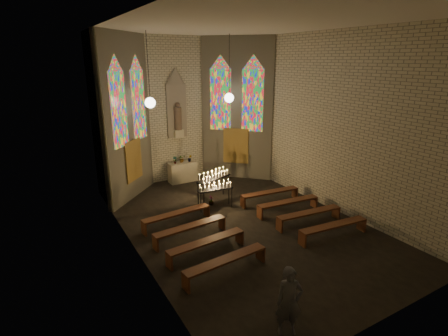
{
  "coord_description": "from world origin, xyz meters",
  "views": [
    {
      "loc": [
        -6.54,
        -10.04,
        5.93
      ],
      "look_at": [
        -0.27,
        0.82,
        2.01
      ],
      "focal_mm": 28.0,
      "sensor_mm": 36.0,
      "label": 1
    }
  ],
  "objects_px": {
    "aisle_flower_pot": "(211,200)",
    "visitor": "(289,302)",
    "altar": "(183,172)",
    "votive_stand_right": "(214,176)",
    "votive_stand_left": "(215,187)"
  },
  "relations": [
    {
      "from": "altar",
      "to": "votive_stand_left",
      "type": "relative_size",
      "value": 0.93
    },
    {
      "from": "altar",
      "to": "votive_stand_left",
      "type": "bearing_deg",
      "value": -92.74
    },
    {
      "from": "aisle_flower_pot",
      "to": "votive_stand_right",
      "type": "bearing_deg",
      "value": 47.3
    },
    {
      "from": "votive_stand_right",
      "to": "visitor",
      "type": "xyz_separation_m",
      "value": [
        -2.25,
        -7.64,
        -0.28
      ]
    },
    {
      "from": "altar",
      "to": "aisle_flower_pot",
      "type": "height_order",
      "value": "altar"
    },
    {
      "from": "aisle_flower_pot",
      "to": "votive_stand_left",
      "type": "xyz_separation_m",
      "value": [
        -0.02,
        -0.41,
        0.74
      ]
    },
    {
      "from": "aisle_flower_pot",
      "to": "visitor",
      "type": "bearing_deg",
      "value": -104.77
    },
    {
      "from": "altar",
      "to": "votive_stand_right",
      "type": "height_order",
      "value": "votive_stand_right"
    },
    {
      "from": "aisle_flower_pot",
      "to": "visitor",
      "type": "height_order",
      "value": "visitor"
    },
    {
      "from": "votive_stand_left",
      "to": "votive_stand_right",
      "type": "relative_size",
      "value": 0.84
    },
    {
      "from": "votive_stand_right",
      "to": "visitor",
      "type": "bearing_deg",
      "value": -127.02
    },
    {
      "from": "aisle_flower_pot",
      "to": "votive_stand_left",
      "type": "bearing_deg",
      "value": -93.3
    },
    {
      "from": "aisle_flower_pot",
      "to": "visitor",
      "type": "xyz_separation_m",
      "value": [
        -1.92,
        -7.28,
        0.63
      ]
    },
    {
      "from": "votive_stand_right",
      "to": "votive_stand_left",
      "type": "bearing_deg",
      "value": -135.42
    },
    {
      "from": "aisle_flower_pot",
      "to": "votive_stand_right",
      "type": "relative_size",
      "value": 0.22
    }
  ]
}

